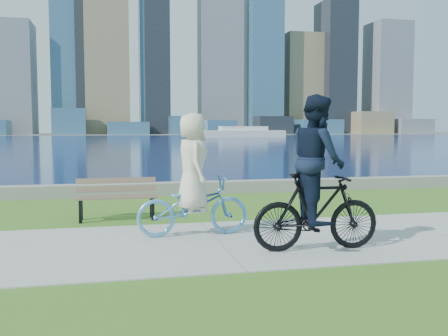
# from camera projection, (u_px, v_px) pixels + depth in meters

# --- Properties ---
(ground) EXTENTS (320.00, 320.00, 0.00)m
(ground) POSITION_uv_depth(u_px,v_px,m) (219.00, 243.00, 8.30)
(ground) COLOR #336019
(ground) RESTS_ON ground
(concrete_path) EXTENTS (80.00, 3.50, 0.02)m
(concrete_path) POSITION_uv_depth(u_px,v_px,m) (219.00, 243.00, 8.30)
(concrete_path) COLOR #969792
(concrete_path) RESTS_ON ground
(seawall) EXTENTS (90.00, 0.50, 0.35)m
(seawall) POSITION_uv_depth(u_px,v_px,m) (174.00, 188.00, 14.31)
(seawall) COLOR slate
(seawall) RESTS_ON ground
(bay_water) EXTENTS (320.00, 131.00, 0.01)m
(bay_water) POSITION_uv_depth(u_px,v_px,m) (123.00, 140.00, 78.30)
(bay_water) COLOR #0C1C4D
(bay_water) RESTS_ON ground
(far_shore) EXTENTS (320.00, 30.00, 0.12)m
(far_shore) POSITION_uv_depth(u_px,v_px,m) (118.00, 134.00, 134.69)
(far_shore) COLOR gray
(far_shore) RESTS_ON ground
(city_skyline) EXTENTS (174.20, 22.60, 76.00)m
(city_skyline) POSITION_uv_depth(u_px,v_px,m) (124.00, 54.00, 133.33)
(city_skyline) COLOR slate
(city_skyline) RESTS_ON ground
(ferry_far) EXTENTS (15.63, 4.47, 2.12)m
(ferry_far) POSITION_uv_depth(u_px,v_px,m) (243.00, 133.00, 95.15)
(ferry_far) COLOR silver
(ferry_far) RESTS_ON ground
(park_bench) EXTENTS (1.66, 0.59, 0.86)m
(park_bench) POSITION_uv_depth(u_px,v_px,m) (117.00, 195.00, 10.42)
(park_bench) COLOR black
(park_bench) RESTS_ON ground
(cyclist_woman) EXTENTS (0.74, 2.00, 2.16)m
(cyclist_woman) POSITION_uv_depth(u_px,v_px,m) (193.00, 190.00, 8.76)
(cyclist_woman) COLOR #579FD3
(cyclist_woman) RESTS_ON ground
(cyclist_man) EXTENTS (0.78, 2.03, 2.40)m
(cyclist_man) POSITION_uv_depth(u_px,v_px,m) (317.00, 186.00, 7.67)
(cyclist_man) COLOR black
(cyclist_man) RESTS_ON ground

